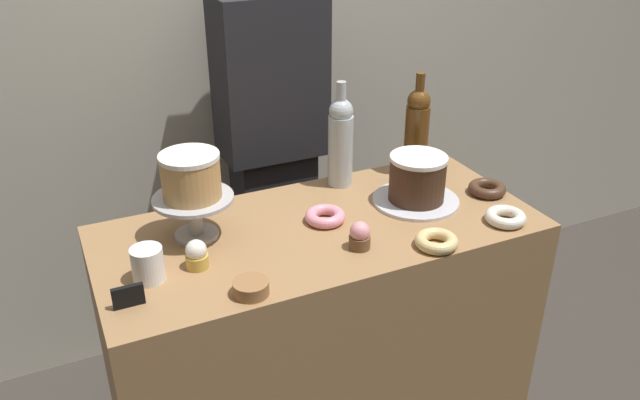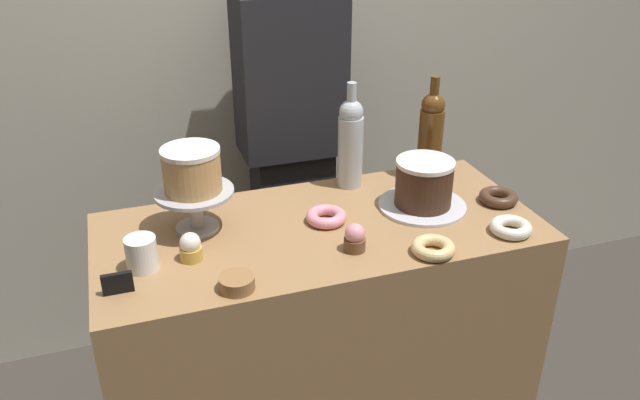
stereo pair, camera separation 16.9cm
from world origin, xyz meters
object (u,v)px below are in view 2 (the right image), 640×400
Objects in this scene: wine_bottle_clear at (350,141)px; donut_pink at (326,217)px; chocolate_round_cake at (424,183)px; donut_sugar at (511,227)px; wine_bottle_amber at (431,134)px; donut_glazed at (433,248)px; cookie_stack at (237,283)px; white_layer_cake at (192,170)px; barista_figure at (292,153)px; coffee_cup_ceramic at (142,254)px; donut_chocolate at (498,197)px; cupcake_strawberry at (355,238)px; price_sign_chalkboard at (118,283)px; cupcake_vanilla at (191,247)px; cake_stand_pedestal at (195,203)px.

wine_bottle_clear is 0.28m from donut_pink.
chocolate_round_cake reaches higher than donut_sugar.
chocolate_round_cake is 0.30m from donut_pink.
chocolate_round_cake is at bearing -1.06° from donut_pink.
wine_bottle_amber is 2.91× the size of donut_glazed.
donut_sugar is (0.16, -0.21, -0.06)m from chocolate_round_cake.
white_layer_cake is at bearing 98.26° from cookie_stack.
white_layer_cake is 0.10× the size of barista_figure.
coffee_cup_ceramic is at bearing -135.92° from white_layer_cake.
white_layer_cake is 0.47× the size of wine_bottle_clear.
wine_bottle_amber reaches higher than donut_pink.
white_layer_cake is 0.35m from cookie_stack.
donut_pink and cookie_stack have the same top height.
white_layer_cake is 0.88m from donut_chocolate.
donut_glazed is at bearing -23.34° from cupcake_strawberry.
chocolate_round_cake is 1.47× the size of donut_sugar.
donut_pink and donut_glazed have the same top height.
donut_glazed is (0.06, -0.44, -0.13)m from wine_bottle_clear.
chocolate_round_cake is 1.47× the size of donut_pink.
white_layer_cake reaches higher than price_sign_chalkboard.
donut_sugar is at bearing -83.25° from wine_bottle_amber.
cupcake_vanilla is 1.00× the size of cupcake_strawberry.
cookie_stack is at bearing -114.10° from barista_figure.
cupcake_strawberry is (0.36, -0.23, -0.14)m from white_layer_cake.
price_sign_chalkboard is at bearing -163.54° from donut_pink.
donut_chocolate is at bearing -5.34° from donut_pink.
wine_bottle_clear reaches higher than price_sign_chalkboard.
barista_figure is at bearing 114.97° from donut_sugar.
barista_figure is (-0.13, 0.84, -0.06)m from donut_glazed.
donut_sugar is (0.43, -0.05, -0.02)m from cupcake_strawberry.
price_sign_chalkboard reaches higher than donut_glazed.
donut_glazed is (0.58, -0.17, -0.02)m from cupcake_vanilla.
cupcake_strawberry is at bearing -82.76° from donut_pink.
cupcake_strawberry reaches higher than donut_glazed.
barista_figure is at bearing 65.90° from cookie_stack.
chocolate_round_cake reaches higher than donut_pink.
barista_figure is (-0.44, 0.64, -0.06)m from donut_chocolate.
wine_bottle_amber reaches higher than coffee_cup_ceramic.
donut_pink is at bearing 38.26° from cookie_stack.
donut_pink is 0.07× the size of barista_figure.
donut_glazed is at bearing -173.55° from donut_sugar.
cupcake_vanilla is 0.66× the size of donut_pink.
donut_chocolate is at bearing 6.22° from price_sign_chalkboard.
cake_stand_pedestal reaches higher than donut_chocolate.
barista_figure is (-0.22, 0.60, -0.12)m from chocolate_round_cake.
donut_pink is 0.58m from price_sign_chalkboard.
wine_bottle_clear is 0.46m from donut_glazed.
cupcake_strawberry is at bearing 173.23° from donut_sugar.
white_layer_cake is 0.75m from wine_bottle_amber.
donut_chocolate is at bearing -55.40° from barista_figure.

